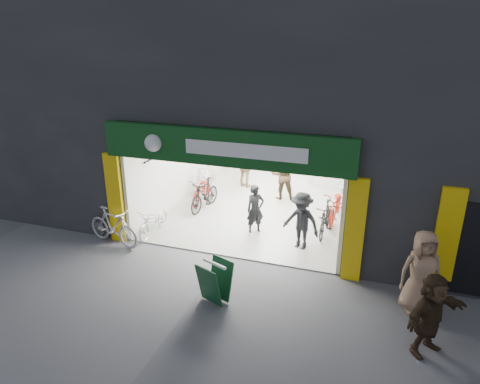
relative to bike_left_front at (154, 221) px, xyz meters
The scene contains 17 objects.
ground 2.61m from the bike_left_front, 14.21° to the right, with size 60.00×60.00×0.00m, color #56565B.
building 6.76m from the bike_left_front, 51.94° to the left, with size 17.00×10.27×8.00m.
bike_left_front is the anchor object (origin of this frame).
bike_left_midfront 2.31m from the bike_left_front, 72.33° to the left, with size 0.49×1.74×1.05m, color black.
bike_left_midback 2.78m from the bike_left_front, 82.78° to the left, with size 0.61×1.75×0.92m, color maroon.
bike_left_back 3.87m from the bike_left_front, 90.00° to the left, with size 0.51×1.81×1.09m, color #BCBBC0.
bike_right_front 5.07m from the bike_left_front, 18.41° to the left, with size 0.46×1.65×0.99m, color black.
bike_right_mid 5.67m from the bike_left_front, 28.13° to the left, with size 0.69×1.98×1.04m, color maroon.
bike_right_back 6.93m from the bike_left_front, 43.79° to the left, with size 0.50×1.76×1.06m, color silver.
parked_bike 1.20m from the bike_left_front, 128.76° to the right, with size 0.51×1.82×1.09m, color silver.
customer_a 3.02m from the bike_left_front, 19.76° to the left, with size 0.55×0.36×1.51m, color black.
customer_b 4.99m from the bike_left_front, 53.20° to the left, with size 0.89×0.69×1.83m, color #342717.
customer_c 4.34m from the bike_left_front, ahead, with size 1.08×0.62×1.67m, color black.
customer_d 4.88m from the bike_left_front, 73.87° to the left, with size 1.04×0.43×1.78m, color #978458.
pedestrian_near 7.37m from the bike_left_front, 11.75° to the right, with size 0.92×0.60×1.87m, color #9B755A.
pedestrian_far 7.84m from the bike_left_front, 21.00° to the right, with size 1.53×0.49×1.65m, color #342417.
sandwich_board 3.94m from the bike_left_front, 41.01° to the right, with size 0.80×0.81×0.95m.
Camera 1 is at (3.57, -9.46, 5.69)m, focal length 32.00 mm.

